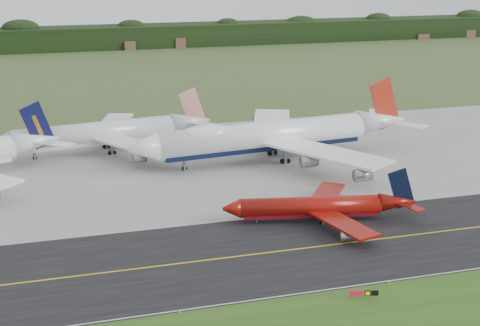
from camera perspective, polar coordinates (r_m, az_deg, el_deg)
name	(u,v)px	position (r m, az deg, el deg)	size (l,w,h in m)	color
ground	(310,238)	(125.72, 6.03, -6.37)	(600.00, 600.00, 0.00)	#3B5125
taxiway	(319,246)	(122.35, 6.73, -7.09)	(400.00, 32.00, 0.02)	black
apron	(237,160)	(171.07, -0.24, 0.26)	(400.00, 78.00, 0.01)	gray
taxiway_centreline	(319,246)	(122.34, 6.73, -7.08)	(400.00, 0.40, 0.00)	gold
taxiway_edge_line	(356,286)	(109.68, 9.83, -10.27)	(400.00, 0.25, 0.00)	silver
horizon_treeline	(131,38)	(385.38, -9.31, 10.52)	(700.00, 25.00, 12.00)	black
jet_ba_747	(273,135)	(169.47, 2.85, 2.38)	(76.75, 63.21, 19.29)	white
jet_red_737	(321,207)	(132.85, 6.94, -3.71)	(38.67, 31.12, 10.48)	maroon
jet_star_tail	(107,133)	(180.47, -11.25, 2.54)	(58.45, 48.51, 15.42)	silver
taxiway_sign	(364,293)	(105.50, 10.52, -10.87)	(4.35, 1.25, 1.48)	slate
edge_marker_left	(180,312)	(100.77, -5.12, -12.59)	(0.16, 0.16, 0.50)	yellow
edge_marker_center	(389,283)	(111.09, 12.64, -9.95)	(0.16, 0.16, 0.50)	yellow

